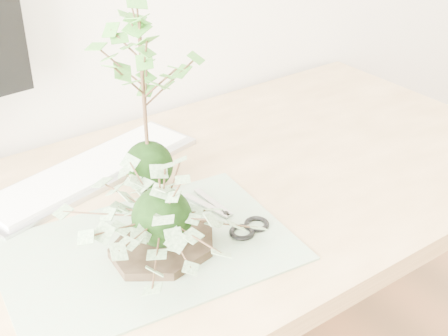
% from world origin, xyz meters
% --- Properties ---
extents(desk, '(1.60, 0.70, 0.74)m').
position_xyz_m(desk, '(-0.08, 1.23, 0.65)').
color(desk, tan).
rests_on(desk, ground_plane).
extents(cutting_mat, '(0.49, 0.36, 0.00)m').
position_xyz_m(cutting_mat, '(-0.16, 1.13, 0.74)').
color(cutting_mat, gray).
rests_on(cutting_mat, desk).
extents(stone_dish, '(0.22, 0.22, 0.01)m').
position_xyz_m(stone_dish, '(-0.13, 1.12, 0.75)').
color(stone_dish, black).
rests_on(stone_dish, cutting_mat).
extents(ivy_kokedama, '(0.33, 0.33, 0.19)m').
position_xyz_m(ivy_kokedama, '(-0.13, 1.12, 0.85)').
color(ivy_kokedama, black).
rests_on(ivy_kokedama, stone_dish).
extents(maple_kokedama, '(0.24, 0.24, 0.38)m').
position_xyz_m(maple_kokedama, '(-0.05, 1.31, 1.01)').
color(maple_kokedama, black).
rests_on(maple_kokedama, desk).
extents(keyboard, '(0.48, 0.24, 0.02)m').
position_xyz_m(keyboard, '(-0.12, 1.41, 0.75)').
color(keyboard, '#B3B3B9').
rests_on(keyboard, desk).
extents(scissors, '(0.08, 0.18, 0.01)m').
position_xyz_m(scissors, '(0.00, 1.10, 0.75)').
color(scissors, '#9E9E9E').
rests_on(scissors, cutting_mat).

